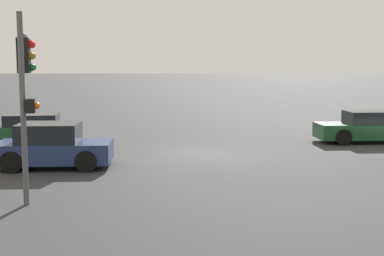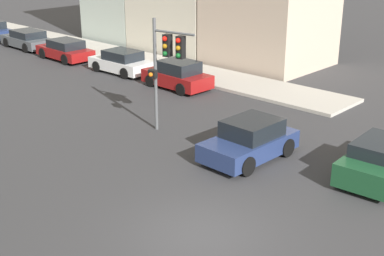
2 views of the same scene
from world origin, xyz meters
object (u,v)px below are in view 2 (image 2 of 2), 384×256
(traffic_signal, at_px, (167,56))
(crossing_car_2, at_px, (383,160))
(parked_car_3, at_px, (27,39))
(crossing_car_1, at_px, (250,141))
(parked_car_1, at_px, (122,62))
(parked_car_2, at_px, (65,50))
(parked_car_0, at_px, (177,75))

(traffic_signal, xyz_separation_m, crossing_car_2, (1.90, -8.61, -2.62))
(traffic_signal, relative_size, parked_car_3, 1.04)
(crossing_car_1, height_order, parked_car_1, crossing_car_1)
(traffic_signal, relative_size, crossing_car_2, 1.15)
(parked_car_1, bearing_deg, traffic_signal, 149.07)
(crossing_car_2, bearing_deg, parked_car_2, 79.35)
(parked_car_2, bearing_deg, crossing_car_2, 173.88)
(crossing_car_1, relative_size, crossing_car_2, 0.94)
(parked_car_0, bearing_deg, parked_car_2, 2.73)
(parked_car_3, bearing_deg, parked_car_0, -178.71)
(crossing_car_2, relative_size, parked_car_3, 0.91)
(crossing_car_1, height_order, parked_car_3, crossing_car_1)
(crossing_car_2, height_order, parked_car_1, crossing_car_2)
(traffic_signal, xyz_separation_m, parked_car_2, (4.97, 14.74, -2.65))
(parked_car_1, bearing_deg, crossing_car_2, 167.96)
(crossing_car_2, xyz_separation_m, parked_car_0, (3.26, 13.09, 0.03))
(traffic_signal, relative_size, parked_car_1, 1.15)
(parked_car_0, bearing_deg, parked_car_1, 0.39)
(traffic_signal, distance_m, parked_car_1, 11.01)
(parked_car_0, xyz_separation_m, parked_car_3, (0.10, 15.43, -0.07))
(traffic_signal, distance_m, crossing_car_1, 4.96)
(traffic_signal, relative_size, crossing_car_1, 1.22)
(traffic_signal, height_order, parked_car_2, traffic_signal)
(crossing_car_2, bearing_deg, parked_car_1, 76.19)
(traffic_signal, bearing_deg, parked_car_0, -147.97)
(crossing_car_2, bearing_deg, traffic_signal, 99.30)
(crossing_car_1, relative_size, parked_car_1, 0.94)
(parked_car_2, bearing_deg, parked_car_1, -175.48)
(traffic_signal, height_order, parked_car_1, traffic_signal)
(parked_car_0, relative_size, parked_car_2, 0.91)
(crossing_car_2, height_order, parked_car_3, crossing_car_2)
(crossing_car_1, relative_size, parked_car_0, 0.99)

